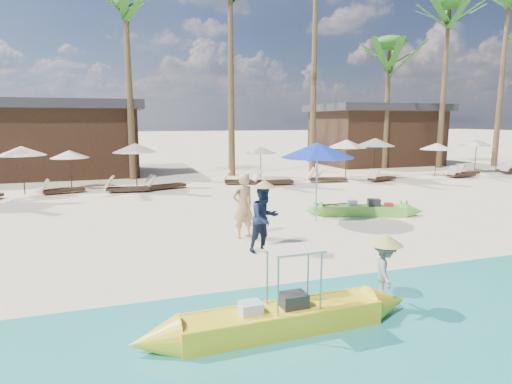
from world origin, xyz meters
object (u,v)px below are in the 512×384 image
object	(u,v)px
tourist	(243,206)
blue_umbrella	(317,150)
yellow_canoe	(281,319)
green_canoe	(363,210)

from	to	relation	value
tourist	blue_umbrella	xyz separation A→B (m)	(2.74, 1.09, 1.37)
yellow_canoe	tourist	size ratio (longest dim) A/B	2.80
green_canoe	yellow_canoe	xyz separation A→B (m)	(-5.59, -6.61, 0.02)
green_canoe	yellow_canoe	size ratio (longest dim) A/B	0.86
tourist	yellow_canoe	bearing A→B (deg)	63.43
green_canoe	blue_umbrella	world-z (taller)	blue_umbrella
blue_umbrella	tourist	bearing A→B (deg)	-158.25
tourist	blue_umbrella	bearing A→B (deg)	-174.43
green_canoe	tourist	xyz separation A→B (m)	(-4.63, -1.36, 0.70)
yellow_canoe	green_canoe	bearing A→B (deg)	48.66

